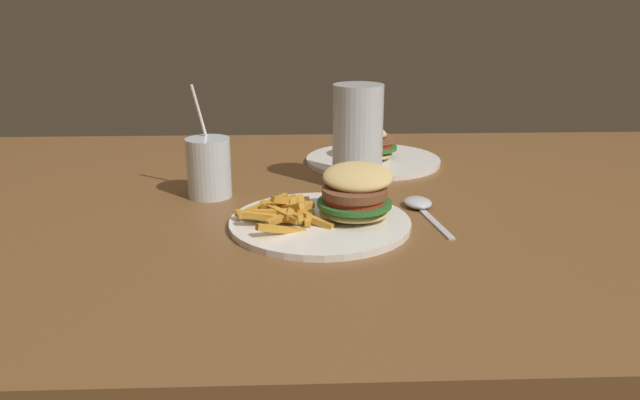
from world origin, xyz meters
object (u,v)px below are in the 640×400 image
at_px(meal_plate_near, 333,209).
at_px(spoon, 419,204).
at_px(juice_glass, 209,170).
at_px(beer_glass, 358,139).
at_px(meal_plate_far, 372,153).

distance_m(meal_plate_near, spoon, 0.16).
xyz_separation_m(juice_glass, spoon, (0.35, -0.08, -0.04)).
xyz_separation_m(meal_plate_near, spoon, (0.14, 0.07, -0.02)).
height_order(beer_glass, juice_glass, juice_glass).
bearing_deg(juice_glass, spoon, -12.98).
bearing_deg(meal_plate_near, beer_glass, 74.81).
relative_size(meal_plate_near, beer_glass, 1.49).
distance_m(juice_glass, spoon, 0.36).
bearing_deg(beer_glass, juice_glass, -167.75).
height_order(spoon, meal_plate_far, meal_plate_far).
height_order(beer_glass, spoon, beer_glass).
xyz_separation_m(meal_plate_near, meal_plate_far, (0.10, 0.36, -0.00)).
distance_m(meal_plate_near, beer_glass, 0.22).
height_order(juice_glass, spoon, juice_glass).
bearing_deg(juice_glass, meal_plate_near, -36.72).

